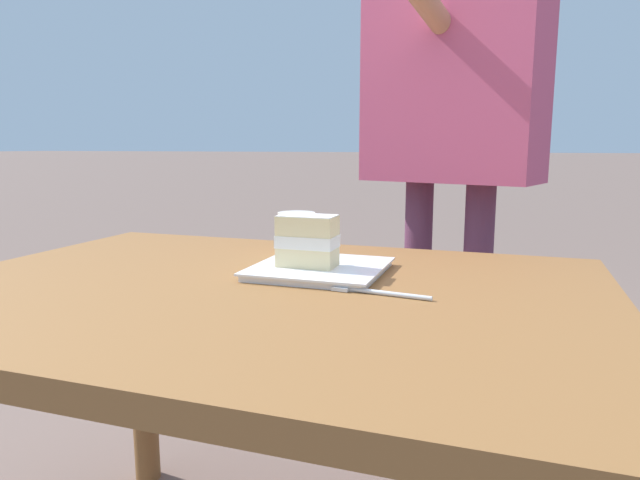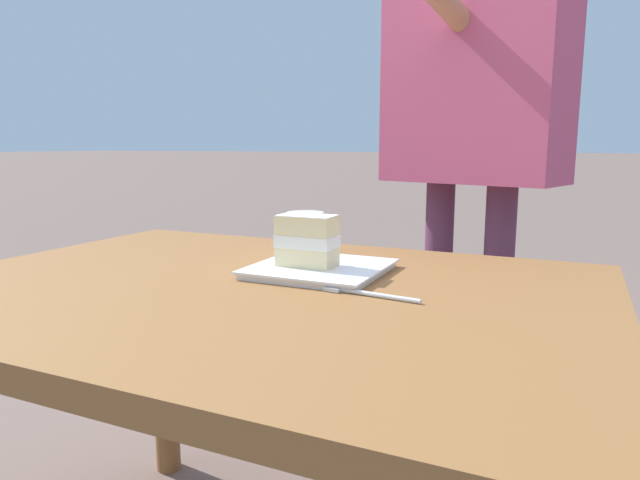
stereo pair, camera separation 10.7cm
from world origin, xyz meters
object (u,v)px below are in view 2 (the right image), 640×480
dessert_plate (320,269)px  dessert_fork (364,293)px  coffee_cup (305,233)px  patio_table (255,339)px  cake_slice (307,241)px  diner_person (475,75)px

dessert_plate → dessert_fork: (0.13, -0.12, -0.00)m
dessert_fork → coffee_cup: coffee_cup is taller
patio_table → coffee_cup: bearing=97.6°
patio_table → cake_slice: (0.05, 0.11, 0.17)m
cake_slice → coffee_cup: (-0.09, 0.18, -0.02)m
patio_table → dessert_fork: size_ratio=7.07×
patio_table → dessert_fork: 0.23m
patio_table → dessert_plate: (0.07, 0.12, 0.11)m
dessert_plate → diner_person: 0.73m
cake_slice → diner_person: 0.71m
coffee_cup → diner_person: diner_person is taller
dessert_plate → cake_slice: 0.06m
dessert_plate → coffee_cup: size_ratio=2.56×
dessert_plate → cake_slice: size_ratio=2.20×
cake_slice → diner_person: (0.20, 0.59, 0.36)m
dessert_fork → coffee_cup: (-0.25, 0.28, 0.04)m
patio_table → cake_slice: size_ratio=10.92×
patio_table → cake_slice: cake_slice is taller
dessert_plate → cake_slice: bearing=-140.8°
patio_table → coffee_cup: size_ratio=12.71×
coffee_cup → dessert_plate: bearing=-55.7°
dessert_plate → dessert_fork: size_ratio=1.42×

